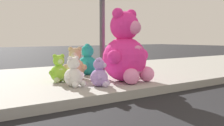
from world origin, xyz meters
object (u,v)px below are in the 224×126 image
object	(u,v)px
plush_white	(74,74)
plush_lime	(59,71)
plush_teal	(87,62)
plush_brown	(120,64)
plush_pink_large	(126,52)
plush_lavender	(100,75)
plush_tan	(75,66)

from	to	relation	value
plush_white	plush_lime	bearing A→B (deg)	86.76
plush_teal	plush_brown	size ratio (longest dim) A/B	1.26
plush_white	plush_teal	bearing A→B (deg)	50.05
plush_brown	plush_white	size ratio (longest dim) A/B	1.06
plush_pink_large	plush_brown	size ratio (longest dim) A/B	2.48
plush_pink_large	plush_brown	world-z (taller)	plush_pink_large
plush_lavender	plush_white	world-z (taller)	plush_white
plush_tan	plush_brown	distance (m)	1.20
plush_pink_large	plush_lavender	bearing A→B (deg)	-166.41
plush_lime	plush_tan	bearing A→B (deg)	27.90
plush_lime	plush_tan	world-z (taller)	plush_tan
plush_pink_large	plush_white	distance (m)	1.17
plush_teal	plush_brown	distance (m)	0.78
plush_lime	plush_brown	distance (m)	1.72
plush_tan	plush_brown	bearing A→B (deg)	-0.21
plush_pink_large	plush_brown	xyz separation A→B (m)	(0.62, 0.97, -0.34)
plush_lavender	plush_brown	world-z (taller)	plush_brown
plush_lime	plush_pink_large	bearing A→B (deg)	-33.19
plush_pink_large	plush_tan	distance (m)	1.17
plush_pink_large	plush_teal	world-z (taller)	plush_pink_large
plush_tan	plush_white	bearing A→B (deg)	-120.89
plush_teal	plush_white	size ratio (longest dim) A/B	1.33
plush_lavender	plush_tan	world-z (taller)	plush_tan
plush_brown	plush_lime	bearing A→B (deg)	-171.26
plush_tan	plush_white	world-z (taller)	plush_tan
plush_brown	plush_white	bearing A→B (deg)	-152.73
plush_lavender	plush_white	xyz separation A→B (m)	(-0.37, 0.25, 0.01)
plush_teal	plush_lavender	xyz separation A→B (m)	(-0.67, -1.49, -0.08)
plush_white	plush_pink_large	bearing A→B (deg)	-3.72
plush_tan	plush_white	size ratio (longest dim) A/B	1.24
plush_brown	plush_teal	bearing A→B (deg)	153.75
plush_lavender	plush_brown	xyz separation A→B (m)	(1.37, 1.15, 0.03)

